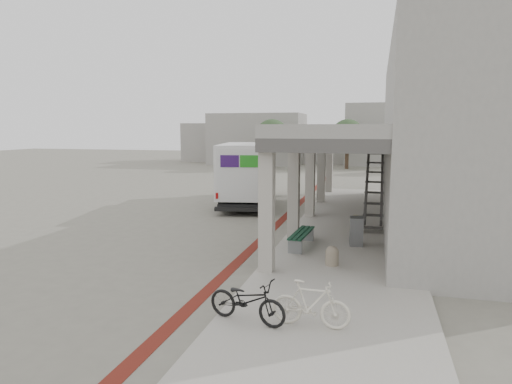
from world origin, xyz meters
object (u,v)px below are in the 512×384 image
(bicycle_cream, at_px, (311,304))
(utility_cabinet, at_px, (356,231))
(bench, at_px, (301,236))
(bicycle_black, at_px, (247,300))
(fedex_truck, at_px, (247,172))

(bicycle_cream, bearing_deg, utility_cabinet, -2.36)
(bench, relative_size, bicycle_black, 1.23)
(fedex_truck, xyz_separation_m, bicycle_cream, (5.37, -14.29, -1.10))
(fedex_truck, relative_size, bicycle_black, 4.55)
(fedex_truck, relative_size, bicycle_cream, 5.01)
(bench, relative_size, utility_cabinet, 2.24)
(bench, bearing_deg, fedex_truck, 120.50)
(fedex_truck, bearing_deg, bicycle_black, -84.28)
(bench, xyz_separation_m, bicycle_cream, (1.15, -5.92, 0.12))
(bicycle_black, bearing_deg, bicycle_cream, -71.71)
(bicycle_black, distance_m, bicycle_cream, 1.25)
(bicycle_black, bearing_deg, bench, 12.84)
(utility_cabinet, bearing_deg, bicycle_cream, -100.67)
(bench, distance_m, utility_cabinet, 1.83)
(bench, bearing_deg, bicycle_cream, -75.29)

